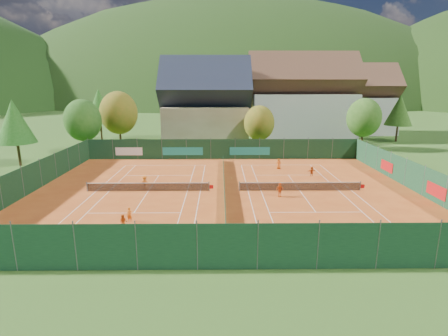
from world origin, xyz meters
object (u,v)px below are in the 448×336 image
player_left_near (129,215)px  player_right_far_b (312,171)px  player_left_mid (123,222)px  chalet (206,108)px  player_right_near (280,190)px  hotel_block_b (355,104)px  player_left_far (145,183)px  ball_hopper (414,236)px  hotel_block_a (301,102)px  player_right_far_a (279,164)px

player_left_near → player_right_far_b: 23.48m
player_left_mid → player_right_far_b: player_left_mid is taller
chalet → player_right_near: (8.50, -32.04, -5.89)m
hotel_block_b → player_left_far: (-38.47, -43.46, -5.85)m
ball_hopper → player_left_mid: bearing=173.4°
ball_hopper → player_right_near: (-7.79, 10.45, 0.18)m
player_left_near → chalet: bearing=85.7°
hotel_block_a → player_right_far_b: 31.26m
player_right_far_a → player_right_far_b: bearing=138.4°
player_left_near → player_right_near: size_ratio=0.84×
chalet → ball_hopper: size_ratio=20.25×
player_right_far_b → player_right_near: bearing=35.8°
chalet → hotel_block_a: bearing=17.5°
hotel_block_a → player_right_near: bearing=-105.4°
hotel_block_b → player_left_mid: hotel_block_b is taller
player_left_mid → player_left_near: bearing=86.5°
chalet → hotel_block_a: size_ratio=0.75×
hotel_block_a → player_right_far_b: (-5.23, -30.06, -6.78)m
player_left_near → player_right_near: player_right_near is taller
chalet → player_right_far_b: 28.37m
hotel_block_a → player_right_near: hotel_block_a is taller
hotel_block_a → player_left_near: (-23.85, -44.37, -6.77)m
ball_hopper → player_left_far: 25.36m
player_left_mid → player_right_far_a: size_ratio=0.90×
player_right_near → player_right_far_b: (5.27, 7.98, -0.13)m
player_left_near → player_right_far_b: (18.62, 14.30, -0.01)m
player_left_mid → hotel_block_a: bearing=60.5°
player_right_far_b → player_left_far: bearing=-5.1°
chalet → player_left_far: chalet is taller
player_left_far → player_right_near: bearing=164.1°
player_left_mid → ball_hopper: bearing=-8.7°
player_left_far → player_right_far_b: player_left_far is taller
chalet → hotel_block_a: hotel_block_a is taller
chalet → player_right_near: bearing=-75.1°
hotel_block_a → hotel_block_b: size_ratio=1.25×
ball_hopper → player_left_far: player_left_far is taller
player_right_near → player_left_near: bearing=177.0°
player_left_near → player_left_mid: player_left_mid is taller
player_left_mid → player_right_near: player_right_near is taller
player_left_mid → chalet: bearing=80.9°
hotel_block_a → player_left_mid: size_ratio=16.99×
hotel_block_a → player_left_near: bearing=-118.3°
hotel_block_a → player_left_near: 50.82m
hotel_block_b → player_right_far_a: 41.59m
chalet → ball_hopper: 45.91m
hotel_block_a → player_left_mid: 52.30m
ball_hopper → player_left_far: (-21.76, 13.03, 0.21)m
chalet → player_left_mid: (-4.89, -40.04, -5.99)m
hotel_block_a → ball_hopper: 49.04m
chalet → player_right_far_b: chalet is taller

